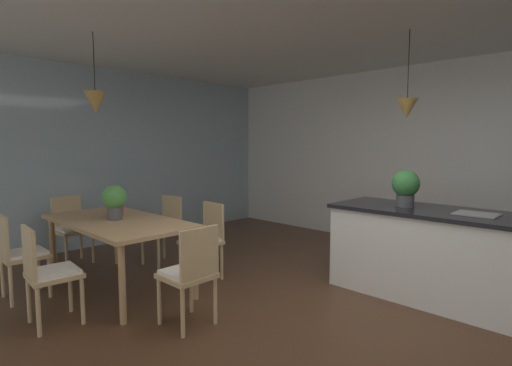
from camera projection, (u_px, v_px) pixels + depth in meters
ground_plane at (315, 334)px, 3.25m from camera, size 10.00×8.40×0.04m
wall_back_kitchen at (455, 159)px, 5.44m from camera, size 10.00×0.12×2.70m
window_wall_left_glazing at (97, 157)px, 5.94m from camera, size 0.06×8.40×2.70m
dining_table at (118, 226)px, 4.18m from camera, size 1.84×0.93×0.75m
chair_far_left at (164, 227)px, 5.09m from camera, size 0.43×0.43×0.87m
chair_window_end at (71, 227)px, 5.10m from camera, size 0.42×0.42×0.87m
chair_far_right at (204, 238)px, 4.51m from camera, size 0.42×0.42×0.87m
chair_near_left at (19, 253)px, 3.90m from camera, size 0.41×0.41×0.87m
chair_near_right at (48, 271)px, 3.32m from camera, size 0.43×0.43×0.87m
chair_kitchen_end at (190, 272)px, 3.31m from camera, size 0.40×0.40×0.87m
kitchen_island at (444, 255)px, 3.85m from camera, size 2.19×0.83×0.91m
pendant_over_table at (95, 102)px, 4.08m from camera, size 0.22×0.22×0.83m
pendant_over_island_main at (407, 108)px, 4.01m from camera, size 0.21×0.21×0.88m
potted_plant_on_island at (406, 186)px, 4.07m from camera, size 0.28×0.28×0.38m
potted_plant_on_table at (114, 200)px, 4.15m from camera, size 0.26×0.26×0.37m
vase_on_dining_table at (118, 205)px, 4.41m from camera, size 0.11×0.11×0.24m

